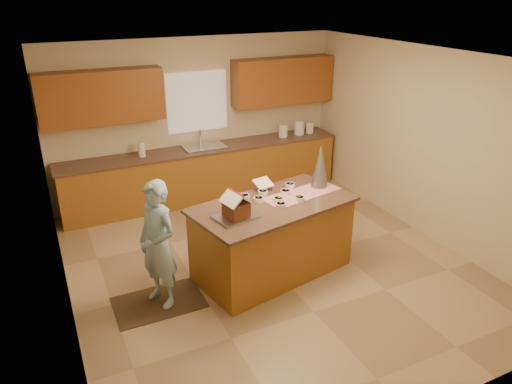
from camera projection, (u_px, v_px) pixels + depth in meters
floor at (269, 264)px, 6.47m from camera, size 5.50×5.50×0.00m
ceiling at (272, 58)px, 5.40m from camera, size 5.50×5.50×0.00m
wall_back at (197, 119)px, 8.21m from camera, size 5.50×5.50×0.00m
wall_front at (435, 286)px, 3.65m from camera, size 5.50×5.50×0.00m
wall_left at (54, 207)px, 4.95m from camera, size 5.50×5.50×0.00m
wall_right at (425, 144)px, 6.92m from camera, size 5.50×5.50×0.00m
stone_accent at (65, 251)px, 4.33m from camera, size 0.00×2.50×2.50m
window_curtain at (197, 102)px, 8.07m from camera, size 1.05×0.03×1.00m
back_counter_base at (205, 174)px, 8.33m from camera, size 4.80×0.60×0.88m
back_counter_top at (204, 149)px, 8.14m from camera, size 4.85×0.63×0.04m
upper_cabinet_left at (101, 97)px, 7.23m from camera, size 1.85×0.35×0.80m
upper_cabinet_right at (283, 81)px, 8.46m from camera, size 1.85×0.35×0.80m
sink at (204, 149)px, 8.15m from camera, size 0.70×0.45×0.12m
faucet at (200, 137)px, 8.23m from camera, size 0.03×0.03×0.28m
island_base at (272, 240)px, 6.13m from camera, size 2.07×1.32×0.94m
island_top at (273, 205)px, 5.93m from camera, size 2.17×1.42×0.04m
table_runner at (302, 194)px, 6.19m from camera, size 1.12×0.59×0.01m
baking_tray at (236, 216)px, 5.56m from camera, size 0.55×0.45×0.03m
cookbook at (263, 183)px, 6.27m from camera, size 0.27×0.23×0.10m
tinsel_tree at (320, 166)px, 6.31m from camera, size 0.28×0.28×0.59m
rug at (159, 302)px, 5.68m from camera, size 1.03×0.67×0.01m
boy at (158, 245)px, 5.40m from camera, size 0.56×0.66×1.52m
canister_a at (283, 131)px, 8.69m from camera, size 0.16×0.16×0.22m
canister_b at (299, 127)px, 8.81m from camera, size 0.18×0.18×0.26m
canister_c at (310, 128)px, 8.92m from camera, size 0.14×0.14×0.20m
paper_towel at (142, 149)px, 7.67m from camera, size 0.11×0.11×0.24m
gingerbread_house at (236, 207)px, 5.51m from camera, size 0.34×0.35×0.30m
candy_bowls at (275, 196)px, 6.05m from camera, size 0.83×0.63×0.06m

